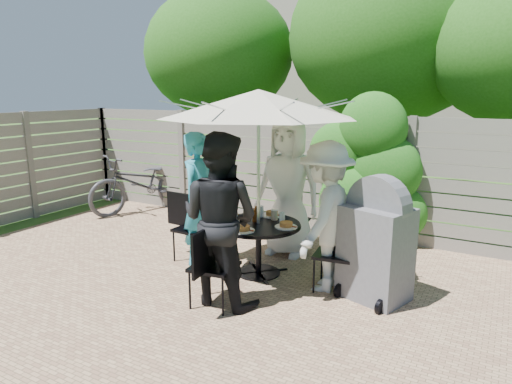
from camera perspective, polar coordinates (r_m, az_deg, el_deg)
The scene contains 22 objects.
backyard_envelope at distance 14.16m, azimuth 17.16°, elevation 13.72°, with size 60.00×60.00×5.00m.
patio_table at distance 5.47m, azimuth 0.31°, elevation -5.89°, with size 1.00×1.00×0.65m.
umbrella at distance 5.19m, azimuth 0.33°, elevation 10.95°, with size 2.30×2.30×2.20m.
chair_back at distance 6.36m, azimuth 4.44°, elevation -5.04°, with size 0.46×0.66×0.89m.
person_back at distance 6.07m, azimuth 4.03°, elevation 0.59°, with size 0.91×0.59×1.86m, color white.
chair_left at distance 6.03m, azimuth -7.85°, elevation -6.12°, with size 0.65×0.45×0.89m.
person_left at distance 5.79m, azimuth -6.94°, elevation -0.89°, with size 0.62×0.41×1.70m, color teal.
chair_front at distance 4.77m, azimuth -5.29°, elevation -11.21°, with size 0.48×0.66×0.89m.
person_front at distance 4.66m, azimuth -4.54°, elevation -3.49°, with size 0.87×0.68×1.80m, color black.
chair_right at distance 5.18m, azimuth 9.88°, elevation -9.43°, with size 0.65×0.47×0.87m.
person_right at distance 5.04m, azimuth 8.67°, elevation -3.12°, with size 1.08×0.62×1.67m, color silver.
plate_back at distance 5.71m, azimuth 2.02°, elevation -2.78°, with size 0.26×0.26×0.06m.
plate_left at distance 5.58m, azimuth -2.95°, elevation -3.17°, with size 0.26×0.26×0.06m.
plate_front at distance 5.11m, azimuth -1.61°, elevation -4.66°, with size 0.26×0.26×0.06m.
plate_right at distance 5.25m, azimuth 3.78°, elevation -4.18°, with size 0.26×0.26×0.06m.
glass_back at distance 5.66m, azimuth 0.62°, elevation -2.44°, with size 0.07×0.07×0.14m, color silver.
glass_left at distance 5.43m, azimuth -2.63°, elevation -3.11°, with size 0.07×0.07×0.14m, color silver.
glass_right at distance 5.37m, azimuth 3.28°, elevation -3.29°, with size 0.07×0.07×0.14m, color silver.
syrup_jug at distance 5.46m, azimuth 0.00°, elevation -2.90°, with size 0.09×0.09×0.16m, color #59280C.
coffee_cup at distance 5.54m, azimuth 2.30°, elevation -2.89°, with size 0.08×0.08×0.12m, color #C6B293.
bicycle at distance 8.62m, azimuth -14.06°, elevation 1.13°, with size 0.71×2.03×1.07m, color #333338.
bbq_grill at distance 4.96m, azimuth 14.77°, elevation -6.32°, with size 0.79×0.69×1.35m.
Camera 1 is at (3.20, -3.51, 2.18)m, focal length 32.00 mm.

